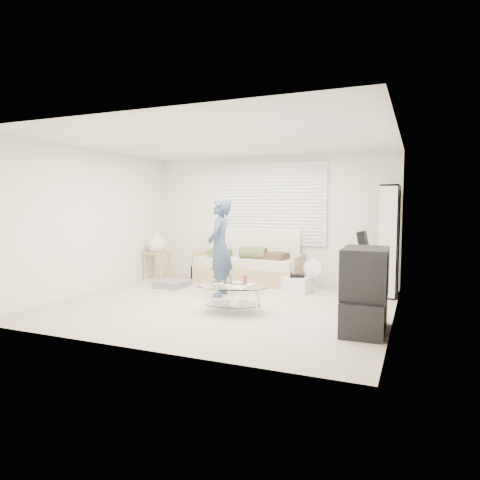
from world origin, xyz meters
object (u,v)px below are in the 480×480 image
at_px(bookshelf, 389,241).
at_px(tv_unit, 365,291).
at_px(futon_sofa, 248,265).
at_px(coffee_table, 233,290).

height_order(bookshelf, tv_unit, bookshelf).
height_order(futon_sofa, tv_unit, futon_sofa).
relative_size(futon_sofa, tv_unit, 2.09).
distance_m(futon_sofa, tv_unit, 3.56).
bearing_deg(futon_sofa, coffee_table, -73.33).
bearing_deg(bookshelf, tv_unit, -93.09).
xyz_separation_m(futon_sofa, tv_unit, (2.52, -2.51, 0.15)).
distance_m(futon_sofa, coffee_table, 2.38).
bearing_deg(futon_sofa, bookshelf, -4.09).
xyz_separation_m(futon_sofa, bookshelf, (2.64, -0.19, 0.59)).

